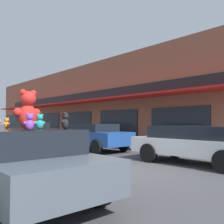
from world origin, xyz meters
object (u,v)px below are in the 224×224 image
Objects in this scene: plush_art_car at (20,161)px; teddy_bear_purple at (30,122)px; teddy_bear_orange at (7,123)px; parked_car_far_left at (195,143)px; teddy_bear_black at (65,121)px; teddy_bear_giant at (28,110)px; teddy_bear_teal at (40,122)px; parked_car_far_center at (94,136)px; parked_car_far_right at (30,131)px.

teddy_bear_purple is (-0.20, -0.85, 0.76)m from plush_art_car.
teddy_bear_orange is (0.19, 1.60, -0.03)m from teddy_bear_purple.
plush_art_car reaches higher than parked_car_far_left.
plush_art_car is at bearing -77.99° from teddy_bear_black.
teddy_bear_giant is 0.79m from teddy_bear_black.
teddy_bear_teal is (0.09, -0.35, -0.24)m from teddy_bear_giant.
teddy_bear_purple is 0.07× the size of parked_car_far_center.
teddy_bear_teal is at bearing -59.43° from teddy_bear_black.
parked_car_far_left is at bearing 145.85° from teddy_bear_black.
teddy_bear_teal is at bearing -126.44° from teddy_bear_purple.
teddy_bear_purple is at bearing -114.18° from parked_car_far_right.
teddy_bear_purple is at bearing -18.88° from teddy_bear_black.
teddy_bear_giant is 0.18× the size of parked_car_far_center.
teddy_bear_purple reaches higher than parked_car_far_center.
parked_car_far_center is at bearing -169.68° from teddy_bear_black.
teddy_bear_purple is 0.98× the size of teddy_bear_teal.
teddy_bear_giant is at bearing 75.72° from teddy_bear_orange.
teddy_bear_black is at bearing 130.82° from teddy_bear_giant.
plush_art_car is at bearing -114.81° from parked_car_far_right.
teddy_bear_black reaches higher than parked_car_far_left.
teddy_bear_giant is at bearing -67.90° from teddy_bear_teal.
teddy_bear_black is 1.47m from teddy_bear_orange.
teddy_bear_teal reaches higher than plush_art_car.
teddy_bear_black reaches higher than parked_car_far_center.
teddy_bear_black is at bearing 166.50° from teddy_bear_teal.
teddy_bear_teal reaches higher than teddy_bear_purple.
teddy_bear_purple is at bearing -134.92° from parked_car_far_center.
parked_car_far_right is at bearing 66.16° from plush_art_car.
teddy_bear_orange is 6.40m from parked_car_far_left.
teddy_bear_giant reaches higher than teddy_bear_orange.
parked_car_far_center is (6.06, 6.02, -0.75)m from teddy_bear_teal.
parked_car_far_right is at bearing -118.53° from teddy_bear_giant.
teddy_bear_orange is at bearing -91.89° from teddy_bear_purple.
parked_car_far_right is (6.47, 14.42, -0.69)m from teddy_bear_purple.
teddy_bear_black reaches higher than teddy_bear_teal.
teddy_bear_purple is 6.54m from parked_car_far_left.
teddy_bear_black is 15.22m from parked_car_far_right.
teddy_bear_teal is (0.41, 0.47, 0.00)m from teddy_bear_purple.
teddy_bear_giant is 2.72× the size of teddy_bear_purple.
teddy_bear_purple is at bearing 57.14° from teddy_bear_teal.
teddy_bear_purple is 15.82m from parked_car_far_right.
teddy_bear_black is 0.07× the size of parked_car_far_left.
parked_car_far_center is at bearing -141.53° from teddy_bear_giant.
teddy_bear_giant is 2.65× the size of teddy_bear_teal.
parked_car_far_center is (6.47, 6.49, -0.74)m from teddy_bear_purple.
teddy_bear_purple is at bearing 64.20° from teddy_bear_giant.
teddy_bear_giant is at bearing -137.33° from parked_car_far_center.
teddy_bear_giant reaches higher than parked_car_far_center.
parked_car_far_center is 0.94× the size of parked_car_far_right.
teddy_bear_giant is 6.23m from parked_car_far_left.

